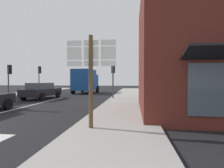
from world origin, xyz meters
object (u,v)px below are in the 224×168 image
at_px(traffic_light_near_right, 113,72).
at_px(traffic_light_far_left, 40,73).
at_px(route_sign_post, 91,72).
at_px(sedan_far, 41,91).
at_px(delivery_truck, 85,81).
at_px(traffic_light_near_left, 9,73).

bearing_deg(traffic_light_near_right, traffic_light_far_left, 147.96).
distance_m(route_sign_post, traffic_light_far_left, 19.59).
height_order(sedan_far, route_sign_post, route_sign_post).
bearing_deg(delivery_truck, sedan_far, -105.75).
xyz_separation_m(traffic_light_near_left, traffic_light_near_right, (10.28, -0.66, 0.03)).
height_order(sedan_far, traffic_light_far_left, traffic_light_far_left).
relative_size(sedan_far, route_sign_post, 1.36).
relative_size(delivery_truck, traffic_light_near_right, 1.58).
xyz_separation_m(traffic_light_far_left, traffic_light_near_left, (0.00, -5.77, -0.21)).
bearing_deg(route_sign_post, traffic_light_far_left, 122.99).
distance_m(delivery_truck, traffic_light_near_left, 8.88).
xyz_separation_m(delivery_truck, route_sign_post, (4.83, -17.30, 0.35)).
bearing_deg(sedan_far, delivery_truck, 74.25).
bearing_deg(delivery_truck, traffic_light_near_left, -131.24).
distance_m(traffic_light_far_left, traffic_light_near_left, 5.78).
xyz_separation_m(route_sign_post, traffic_light_near_right, (-0.39, 9.99, 0.39)).
xyz_separation_m(sedan_far, traffic_light_near_right, (6.55, 0.17, 1.64)).
bearing_deg(route_sign_post, delivery_truck, 105.60).
bearing_deg(delivery_truck, route_sign_post, -74.40).
distance_m(sedan_far, traffic_light_near_right, 6.76).
distance_m(route_sign_post, traffic_light_near_right, 10.01).
relative_size(sedan_far, traffic_light_far_left, 1.25).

